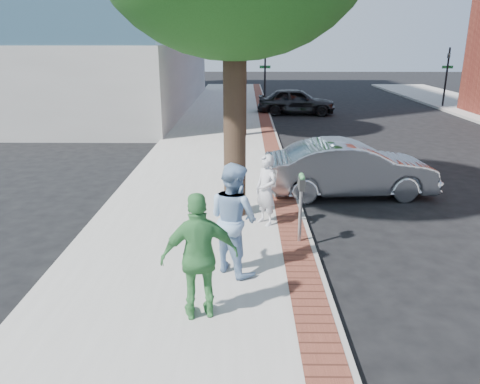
{
  "coord_description": "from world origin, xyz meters",
  "views": [
    {
      "loc": [
        -0.36,
        -8.83,
        4.18
      ],
      "look_at": [
        -0.46,
        0.37,
        1.2
      ],
      "focal_mm": 35.0,
      "sensor_mm": 36.0,
      "label": 1
    }
  ],
  "objects_px": {
    "bg_car": "(296,101)",
    "parking_meter": "(301,194)",
    "person_green": "(200,257)",
    "sedan_silver": "(350,169)",
    "person_gray": "(266,190)",
    "person_officer": "(234,218)"
  },
  "relations": [
    {
      "from": "bg_car",
      "to": "person_officer",
      "type": "bearing_deg",
      "value": 175.0
    },
    {
      "from": "bg_car",
      "to": "person_gray",
      "type": "bearing_deg",
      "value": 175.96
    },
    {
      "from": "person_officer",
      "to": "person_gray",
      "type": "bearing_deg",
      "value": -60.79
    },
    {
      "from": "sedan_silver",
      "to": "bg_car",
      "type": "bearing_deg",
      "value": -4.64
    },
    {
      "from": "parking_meter",
      "to": "bg_car",
      "type": "bearing_deg",
      "value": 84.36
    },
    {
      "from": "person_gray",
      "to": "bg_car",
      "type": "height_order",
      "value": "person_gray"
    },
    {
      "from": "person_green",
      "to": "bg_car",
      "type": "height_order",
      "value": "person_green"
    },
    {
      "from": "person_gray",
      "to": "person_green",
      "type": "xyz_separation_m",
      "value": [
        -1.14,
        -3.8,
        0.17
      ]
    },
    {
      "from": "person_gray",
      "to": "bg_car",
      "type": "distance_m",
      "value": 18.14
    },
    {
      "from": "parking_meter",
      "to": "sedan_silver",
      "type": "bearing_deg",
      "value": 63.49
    },
    {
      "from": "person_officer",
      "to": "sedan_silver",
      "type": "height_order",
      "value": "person_officer"
    },
    {
      "from": "bg_car",
      "to": "sedan_silver",
      "type": "bearing_deg",
      "value": -176.26
    },
    {
      "from": "parking_meter",
      "to": "person_gray",
      "type": "distance_m",
      "value": 1.22
    },
    {
      "from": "person_green",
      "to": "sedan_silver",
      "type": "bearing_deg",
      "value": -132.3
    },
    {
      "from": "person_green",
      "to": "sedan_silver",
      "type": "relative_size",
      "value": 0.42
    },
    {
      "from": "person_gray",
      "to": "person_officer",
      "type": "bearing_deg",
      "value": -54.89
    },
    {
      "from": "person_gray",
      "to": "bg_car",
      "type": "relative_size",
      "value": 0.36
    },
    {
      "from": "sedan_silver",
      "to": "bg_car",
      "type": "xyz_separation_m",
      "value": [
        0.08,
        15.35,
        0.0
      ]
    },
    {
      "from": "person_gray",
      "to": "person_officer",
      "type": "xyz_separation_m",
      "value": [
        -0.68,
        -2.3,
        0.2
      ]
    },
    {
      "from": "parking_meter",
      "to": "sedan_silver",
      "type": "height_order",
      "value": "parking_meter"
    },
    {
      "from": "bg_car",
      "to": "parking_meter",
      "type": "bearing_deg",
      "value": 178.39
    },
    {
      "from": "person_officer",
      "to": "person_green",
      "type": "height_order",
      "value": "person_officer"
    }
  ]
}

